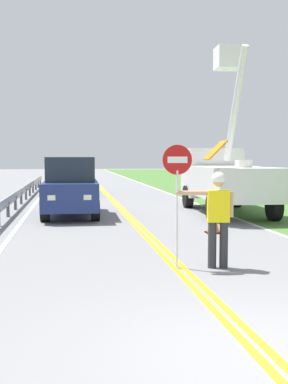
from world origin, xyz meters
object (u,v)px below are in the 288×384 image
(utility_bucket_truck, at_px, (224,175))
(oncoming_suv_nearest, at_px, (71,186))
(stop_sign_paddle, at_px, (177,178))
(oncoming_suv_second, at_px, (69,176))
(traffic_cone_lead, at_px, (213,221))
(flagger_worker, at_px, (218,213))

(utility_bucket_truck, height_order, oncoming_suv_nearest, utility_bucket_truck)
(stop_sign_paddle, bearing_deg, oncoming_suv_second, 96.45)
(oncoming_suv_nearest, distance_m, traffic_cone_lead, 6.00)
(stop_sign_paddle, height_order, oncoming_suv_second, stop_sign_paddle)
(utility_bucket_truck, bearing_deg, oncoming_suv_second, 121.37)
(stop_sign_paddle, height_order, utility_bucket_truck, utility_bucket_truck)
(flagger_worker, xyz_separation_m, utility_bucket_truck, (3.02, 8.75, 0.39))
(oncoming_suv_nearest, bearing_deg, stop_sign_paddle, -76.85)
(flagger_worker, xyz_separation_m, oncoming_suv_second, (-2.82, 18.33, 0.01))
(stop_sign_paddle, distance_m, traffic_cone_lead, 4.54)
(flagger_worker, relative_size, utility_bucket_truck, 0.26)
(flagger_worker, distance_m, oncoming_suv_second, 18.55)
(flagger_worker, distance_m, traffic_cone_lead, 4.21)
(flagger_worker, height_order, oncoming_suv_second, oncoming_suv_second)
(flagger_worker, height_order, traffic_cone_lead, flagger_worker)
(traffic_cone_lead, bearing_deg, flagger_worker, -106.09)
(oncoming_suv_nearest, distance_m, oncoming_suv_second, 9.82)
(flagger_worker, relative_size, oncoming_suv_nearest, 0.39)
(oncoming_suv_nearest, relative_size, traffic_cone_lead, 6.63)
(utility_bucket_truck, height_order, traffic_cone_lead, utility_bucket_truck)
(flagger_worker, height_order, oncoming_suv_nearest, oncoming_suv_nearest)
(stop_sign_paddle, bearing_deg, utility_bucket_truck, 66.37)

